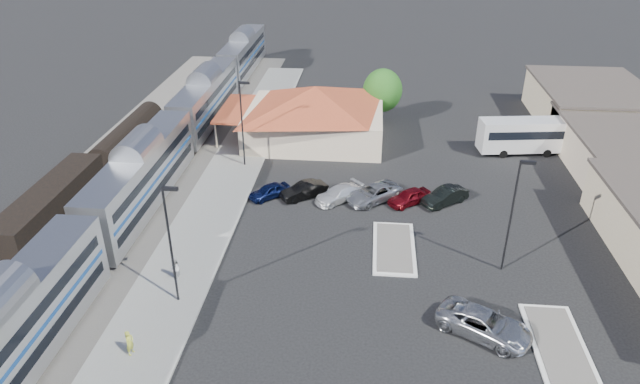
{
  "coord_description": "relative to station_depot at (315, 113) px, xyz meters",
  "views": [
    {
      "loc": [
        1.66,
        -36.25,
        25.21
      ],
      "look_at": [
        -2.26,
        5.78,
        2.8
      ],
      "focal_mm": 32.0,
      "sensor_mm": 36.0,
      "label": 1
    }
  ],
  "objects": [
    {
      "name": "lamp_lot",
      "position": [
        16.66,
        -24.0,
        2.21
      ],
      "size": [
        1.08,
        0.25,
        9.0
      ],
      "color": "black",
      "rests_on": "ground"
    },
    {
      "name": "parked_car_b",
      "position": [
        0.47,
        -14.16,
        -2.4
      ],
      "size": [
        4.52,
        3.78,
        1.46
      ],
      "primitive_type": "imported",
      "rotation": [
        0.0,
        0.0,
        -0.97
      ],
      "color": "black",
      "rests_on": "ground"
    },
    {
      "name": "freight_cars",
      "position": [
        -19.44,
        -21.93,
        -1.21
      ],
      "size": [
        2.8,
        46.0,
        4.0
      ],
      "color": "black",
      "rests_on": "ground"
    },
    {
      "name": "tree_depot",
      "position": [
        7.56,
        6.0,
        0.89
      ],
      "size": [
        4.71,
        4.71,
        6.63
      ],
      "color": "#382314",
      "rests_on": "ground"
    },
    {
      "name": "parked_car_f",
      "position": [
        13.27,
        -14.16,
        -2.38
      ],
      "size": [
        4.57,
        4.05,
        1.5
      ],
      "primitive_type": "imported",
      "rotation": [
        0.0,
        0.0,
        -0.91
      ],
      "color": "black",
      "rests_on": "ground"
    },
    {
      "name": "lamp_plat_s",
      "position": [
        -6.34,
        -30.0,
        2.21
      ],
      "size": [
        1.08,
        0.25,
        9.0
      ],
      "color": "black",
      "rests_on": "ground"
    },
    {
      "name": "parked_car_e",
      "position": [
        10.07,
        -14.46,
        -2.43
      ],
      "size": [
        4.32,
        3.78,
        1.41
      ],
      "primitive_type": "imported",
      "rotation": [
        0.0,
        0.0,
        -0.94
      ],
      "color": "maroon",
      "rests_on": "ground"
    },
    {
      "name": "parked_car_d",
      "position": [
        6.87,
        -14.16,
        -2.38
      ],
      "size": [
        5.78,
        5.42,
        1.51
      ],
      "primitive_type": "imported",
      "rotation": [
        0.0,
        0.0,
        -0.87
      ],
      "color": "#909398",
      "rests_on": "ground"
    },
    {
      "name": "station_depot",
      "position": [
        0.0,
        0.0,
        0.0
      ],
      "size": [
        18.35,
        12.24,
        6.2
      ],
      "color": "#C1AA8D",
      "rests_on": "ground"
    },
    {
      "name": "ground",
      "position": [
        4.56,
        -24.0,
        -3.13
      ],
      "size": [
        280.0,
        280.0,
        0.0
      ],
      "primitive_type": "plane",
      "color": "black",
      "rests_on": "ground"
    },
    {
      "name": "traffic_island_south",
      "position": [
        8.56,
        -22.0,
        -3.03
      ],
      "size": [
        3.3,
        7.5,
        0.21
      ],
      "color": "silver",
      "rests_on": "ground"
    },
    {
      "name": "passenger_train",
      "position": [
        -13.44,
        -17.29,
        -0.26
      ],
      "size": [
        3.0,
        104.0,
        5.55
      ],
      "color": "silver",
      "rests_on": "ground"
    },
    {
      "name": "platform",
      "position": [
        -7.44,
        -18.0,
        -3.04
      ],
      "size": [
        5.5,
        92.0,
        0.18
      ],
      "primitive_type": "cube",
      "color": "gray",
      "rests_on": "ground"
    },
    {
      "name": "person_a",
      "position": [
        -7.66,
        -35.33,
        -2.09
      ],
      "size": [
        0.54,
        0.7,
        1.72
      ],
      "primitive_type": "imported",
      "rotation": [
        0.0,
        0.0,
        1.34
      ],
      "color": "#D6DB44",
      "rests_on": "platform"
    },
    {
      "name": "traffic_island_north",
      "position": [
        18.56,
        -32.0,
        -3.03
      ],
      "size": [
        3.3,
        7.5,
        0.21
      ],
      "color": "silver",
      "rests_on": "ground"
    },
    {
      "name": "coach_bus",
      "position": [
        23.81,
        -1.78,
        -0.95
      ],
      "size": [
        12.02,
        4.14,
        3.78
      ],
      "rotation": [
        0.0,
        0.0,
        1.71
      ],
      "color": "white",
      "rests_on": "ground"
    },
    {
      "name": "suv",
      "position": [
        14.03,
        -31.38,
        -2.3
      ],
      "size": [
        6.58,
        5.42,
        1.67
      ],
      "primitive_type": "imported",
      "rotation": [
        0.0,
        0.0,
        1.04
      ],
      "color": "#ACAEB4",
      "rests_on": "ground"
    },
    {
      "name": "parked_car_a",
      "position": [
        -2.73,
        -14.46,
        -2.47
      ],
      "size": [
        4.0,
        3.68,
        1.33
      ],
      "primitive_type": "imported",
      "rotation": [
        0.0,
        0.0,
        -0.88
      ],
      "color": "#0D1743",
      "rests_on": "ground"
    },
    {
      "name": "person_b",
      "position": [
        -7.37,
        -27.69,
        -2.05
      ],
      "size": [
        0.71,
        0.89,
        1.81
      ],
      "primitive_type": "imported",
      "rotation": [
        0.0,
        0.0,
        -1.55
      ],
      "color": "silver",
      "rests_on": "platform"
    },
    {
      "name": "parked_car_c",
      "position": [
        3.67,
        -14.46,
        -2.44
      ],
      "size": [
        4.81,
        4.59,
        1.37
      ],
      "primitive_type": "imported",
      "rotation": [
        0.0,
        0.0,
        -0.84
      ],
      "color": "white",
      "rests_on": "ground"
    },
    {
      "name": "lamp_plat_n",
      "position": [
        -6.34,
        -8.0,
        2.21
      ],
      "size": [
        1.08,
        0.25,
        9.0
      ],
      "color": "black",
      "rests_on": "ground"
    },
    {
      "name": "railbed",
      "position": [
        -16.44,
        -16.0,
        -3.07
      ],
      "size": [
        16.0,
        100.0,
        0.12
      ],
      "primitive_type": "cube",
      "color": "#4C4944",
      "rests_on": "ground"
    }
  ]
}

